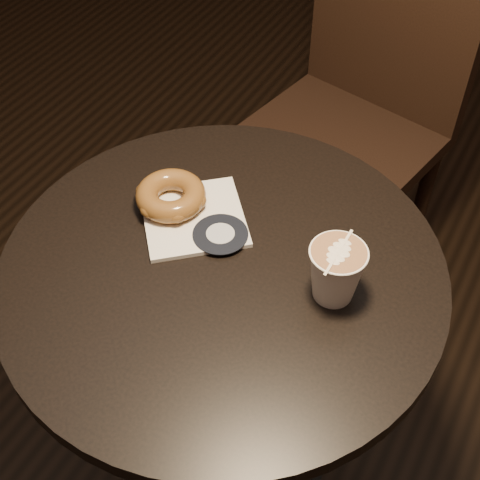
# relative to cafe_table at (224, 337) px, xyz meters

# --- Properties ---
(cafe_table) EXTENTS (0.70, 0.70, 0.75)m
(cafe_table) POSITION_rel_cafe_table_xyz_m (0.00, 0.00, 0.00)
(cafe_table) COLOR black
(cafe_table) RESTS_ON ground
(chair) EXTENTS (0.51, 0.51, 1.09)m
(chair) POSITION_rel_cafe_table_xyz_m (-0.05, 0.76, 0.06)
(chair) COLOR black
(chair) RESTS_ON ground
(pastry_bag) EXTENTS (0.23, 0.23, 0.01)m
(pastry_bag) POSITION_rel_cafe_table_xyz_m (-0.09, 0.06, 0.20)
(pastry_bag) COLOR white
(pastry_bag) RESTS_ON cafe_table
(doughnut) EXTENTS (0.12, 0.12, 0.04)m
(doughnut) POSITION_rel_cafe_table_xyz_m (-0.14, 0.07, 0.23)
(doughnut) COLOR brown
(doughnut) RESTS_ON pastry_bag
(latte_cup) EXTENTS (0.09, 0.09, 0.09)m
(latte_cup) POSITION_rel_cafe_table_xyz_m (0.17, 0.03, 0.25)
(latte_cup) COLOR white
(latte_cup) RESTS_ON cafe_table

